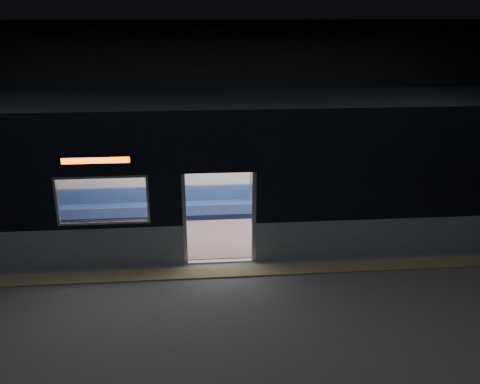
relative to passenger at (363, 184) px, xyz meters
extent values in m
cube|color=#47494C|center=(-3.95, -3.55, -0.85)|extent=(24.00, 14.00, 0.01)
cube|color=black|center=(-3.95, -3.55, 4.13)|extent=(24.00, 14.00, 0.04)
cube|color=black|center=(-3.95, 3.43, 1.65)|extent=(24.00, 0.04, 5.00)
cube|color=#8C7F59|center=(-3.95, -3.00, -0.83)|extent=(22.80, 0.50, 0.03)
cube|color=#8D9CA8|center=(0.90, -2.49, -0.40)|extent=(8.30, 0.12, 0.90)
cube|color=black|center=(0.90, -2.49, 1.20)|extent=(8.30, 0.12, 2.30)
cube|color=black|center=(-3.95, -2.49, 1.78)|extent=(1.40, 0.12, 1.15)
cube|color=#B7BABC|center=(-4.69, -2.49, 0.18)|extent=(0.08, 0.14, 2.05)
cube|color=#B7BABC|center=(-3.21, -2.49, 0.18)|extent=(0.08, 0.14, 2.05)
cube|color=black|center=(-6.40, -2.57, 1.54)|extent=(1.50, 0.04, 0.18)
cube|color=#EC550A|center=(-6.40, -2.57, 1.54)|extent=(1.34, 0.03, 0.12)
cube|color=beige|center=(-3.95, 0.39, 0.75)|extent=(18.00, 0.12, 3.20)
cube|color=black|center=(-3.95, -1.05, 2.43)|extent=(18.00, 3.00, 0.15)
cube|color=gray|center=(-3.95, -1.05, -0.83)|extent=(17.76, 2.76, 0.04)
cube|color=beige|center=(-3.95, -1.05, 1.50)|extent=(17.76, 2.76, 0.10)
cube|color=#2C4D7F|center=(-3.95, 0.07, -0.60)|extent=(11.00, 0.48, 0.41)
cube|color=#2C4D7F|center=(-3.95, 0.26, -0.20)|extent=(11.00, 0.10, 0.40)
cube|color=#856168|center=(-7.25, -2.14, -0.60)|extent=(4.40, 0.48, 0.41)
cube|color=#856168|center=(-0.65, -2.14, -0.60)|extent=(4.40, 0.48, 0.41)
cylinder|color=silver|center=(-4.90, -2.18, 0.32)|extent=(0.04, 0.04, 2.26)
cylinder|color=silver|center=(-4.90, 0.08, 0.32)|extent=(0.04, 0.04, 2.26)
cylinder|color=silver|center=(-3.00, -2.18, 0.32)|extent=(0.04, 0.04, 2.26)
cylinder|color=silver|center=(-3.00, 0.08, 0.32)|extent=(0.04, 0.04, 2.26)
cylinder|color=silver|center=(-3.95, 0.03, 1.10)|extent=(11.00, 0.03, 0.03)
cube|color=black|center=(-0.12, -0.17, -0.31)|extent=(0.19, 0.53, 0.18)
cube|color=black|center=(0.12, -0.17, -0.31)|extent=(0.19, 0.53, 0.18)
cylinder|color=black|center=(-0.12, -0.41, -0.59)|extent=(0.12, 0.12, 0.43)
cylinder|color=black|center=(0.12, -0.41, -0.59)|extent=(0.12, 0.12, 0.43)
cube|color=#F16A87|center=(0.00, 0.04, -0.29)|extent=(0.45, 0.25, 0.22)
cylinder|color=#F16A87|center=(0.00, 0.08, 0.10)|extent=(0.45, 0.45, 0.58)
sphere|color=tan|center=(0.00, 0.06, 0.52)|extent=(0.23, 0.23, 0.23)
sphere|color=black|center=(0.00, 0.10, 0.56)|extent=(0.25, 0.25, 0.25)
cube|color=black|center=(0.03, -0.26, -0.15)|extent=(0.32, 0.28, 0.14)
cube|color=white|center=(0.48, 0.31, 0.64)|extent=(1.06, 0.03, 0.69)
camera|label=1|loc=(-4.40, -12.52, 4.26)|focal=38.00mm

